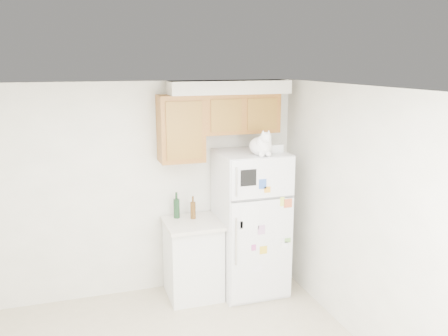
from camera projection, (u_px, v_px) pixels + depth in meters
name	position (u px, v px, depth m)	size (l,w,h in m)	color
room_shell	(180.00, 194.00, 3.80)	(3.84, 4.04, 2.52)	white
refrigerator	(251.00, 223.00, 5.59)	(0.76, 0.78, 1.70)	white
base_counter	(193.00, 258.00, 5.54)	(0.64, 0.64, 0.92)	white
cat	(262.00, 145.00, 5.19)	(0.29, 0.43, 0.30)	white
storage_box_back	(263.00, 145.00, 5.61)	(0.18, 0.13, 0.10)	white
storage_box_front	(275.00, 148.00, 5.40)	(0.15, 0.11, 0.09)	white
bottle_green	(177.00, 205.00, 5.52)	(0.07, 0.07, 0.31)	#19381E
bottle_amber	(193.00, 207.00, 5.50)	(0.06, 0.06, 0.27)	#593814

